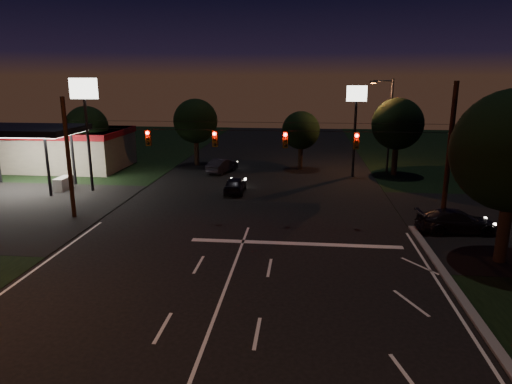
# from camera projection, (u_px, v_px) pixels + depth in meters

# --- Properties ---
(ground) EXTENTS (140.00, 140.00, 0.00)m
(ground) POSITION_uv_depth(u_px,v_px,m) (197.00, 363.00, 15.19)
(ground) COLOR black
(ground) RESTS_ON ground
(stop_bar) EXTENTS (12.00, 0.50, 0.01)m
(stop_bar) POSITION_uv_depth(u_px,v_px,m) (295.00, 243.00, 25.96)
(stop_bar) COLOR silver
(stop_bar) RESTS_ON ground
(utility_pole_right) EXTENTS (0.30, 0.30, 9.00)m
(utility_pole_right) POSITION_uv_depth(u_px,v_px,m) (441.00, 229.00, 28.41)
(utility_pole_right) COLOR black
(utility_pole_right) RESTS_ON ground
(utility_pole_left) EXTENTS (0.28, 0.28, 8.00)m
(utility_pole_left) POSITION_uv_depth(u_px,v_px,m) (75.00, 217.00, 30.87)
(utility_pole_left) COLOR black
(utility_pole_left) RESTS_ON ground
(signal_span) EXTENTS (24.00, 0.40, 1.56)m
(signal_span) POSITION_uv_depth(u_px,v_px,m) (250.00, 138.00, 28.24)
(signal_span) COLOR black
(signal_span) RESTS_ON ground
(gas_station) EXTENTS (14.20, 16.10, 5.25)m
(gas_station) POSITION_uv_depth(u_px,v_px,m) (54.00, 146.00, 46.11)
(gas_station) COLOR gray
(gas_station) RESTS_ON ground
(pole_sign_left_near) EXTENTS (2.20, 0.30, 9.10)m
(pole_sign_left_near) POSITION_uv_depth(u_px,v_px,m) (85.00, 106.00, 36.09)
(pole_sign_left_near) COLOR black
(pole_sign_left_near) RESTS_ON ground
(pole_sign_right) EXTENTS (1.80, 0.30, 8.40)m
(pole_sign_right) POSITION_uv_depth(u_px,v_px,m) (356.00, 110.00, 41.73)
(pole_sign_right) COLOR black
(pole_sign_right) RESTS_ON ground
(street_light_right_far) EXTENTS (2.20, 0.35, 9.00)m
(street_light_right_far) POSITION_uv_depth(u_px,v_px,m) (388.00, 119.00, 43.57)
(street_light_right_far) COLOR black
(street_light_right_far) RESTS_ON ground
(tree_far_a) EXTENTS (4.20, 4.20, 6.42)m
(tree_far_a) POSITION_uv_depth(u_px,v_px,m) (87.00, 128.00, 44.99)
(tree_far_a) COLOR black
(tree_far_a) RESTS_ON ground
(tree_far_b) EXTENTS (4.60, 4.60, 6.98)m
(tree_far_b) POSITION_uv_depth(u_px,v_px,m) (196.00, 122.00, 47.74)
(tree_far_b) COLOR black
(tree_far_b) RESTS_ON ground
(tree_far_c) EXTENTS (3.80, 3.80, 5.86)m
(tree_far_c) POSITION_uv_depth(u_px,v_px,m) (301.00, 131.00, 45.81)
(tree_far_c) COLOR black
(tree_far_c) RESTS_ON ground
(tree_far_d) EXTENTS (4.80, 4.80, 7.30)m
(tree_far_d) POSITION_uv_depth(u_px,v_px,m) (397.00, 125.00, 42.76)
(tree_far_d) COLOR black
(tree_far_d) RESTS_ON ground
(tree_far_e) EXTENTS (4.00, 4.00, 6.18)m
(tree_far_e) POSITION_uv_depth(u_px,v_px,m) (494.00, 136.00, 40.17)
(tree_far_e) COLOR black
(tree_far_e) RESTS_ON ground
(car_oncoming_a) EXTENTS (1.57, 3.84, 1.30)m
(car_oncoming_a) POSITION_uv_depth(u_px,v_px,m) (235.00, 185.00, 37.11)
(car_oncoming_a) COLOR black
(car_oncoming_a) RESTS_ON ground
(car_oncoming_b) EXTENTS (2.72, 4.41, 1.37)m
(car_oncoming_b) POSITION_uv_depth(u_px,v_px,m) (222.00, 166.00, 44.90)
(car_oncoming_b) COLOR black
(car_oncoming_b) RESTS_ON ground
(car_cross) EXTENTS (4.94, 2.33, 1.39)m
(car_cross) POSITION_uv_depth(u_px,v_px,m) (457.00, 221.00, 27.68)
(car_cross) COLOR black
(car_cross) RESTS_ON ground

